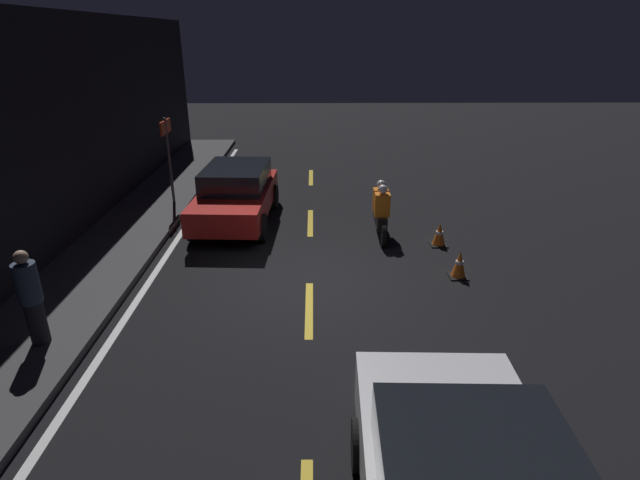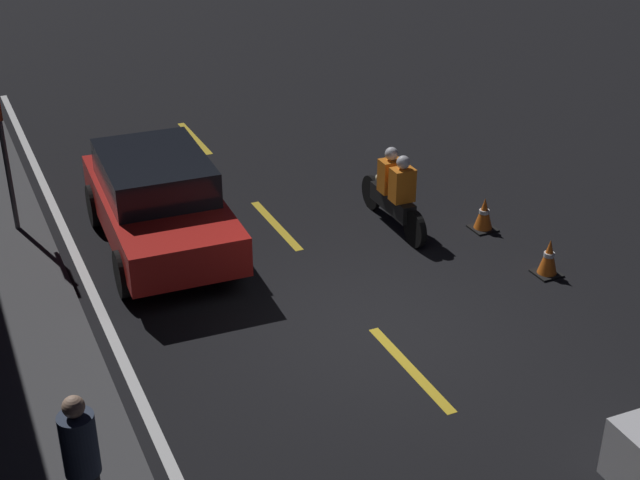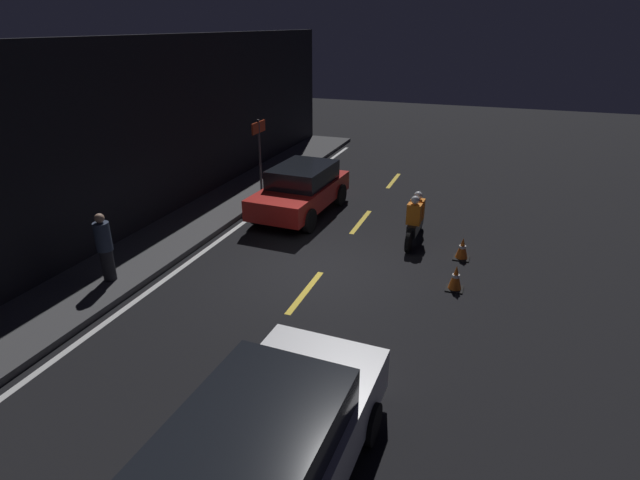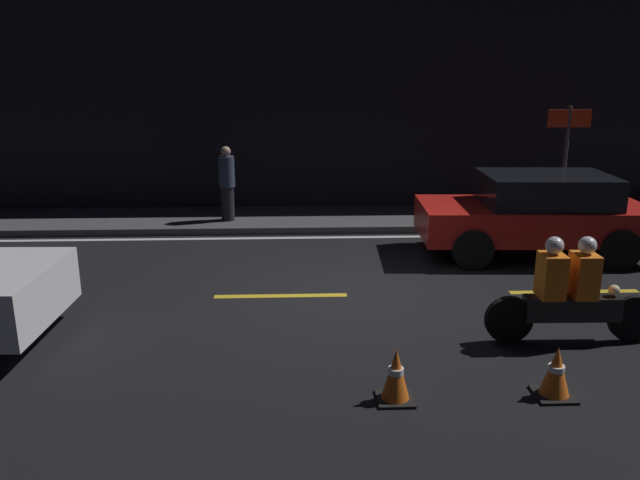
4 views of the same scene
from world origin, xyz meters
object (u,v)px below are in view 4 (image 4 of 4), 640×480
taxi_red (536,212)px  pedestrian (227,183)px  shop_sign (567,141)px  traffic_cone_near (396,375)px  traffic_cone_mid (556,373)px  motorcycle (569,293)px

taxi_red → pedestrian: size_ratio=2.59×
pedestrian → shop_sign: bearing=-2.2°
traffic_cone_near → pedestrian: size_ratio=0.37×
pedestrian → shop_sign: 7.15m
taxi_red → traffic_cone_mid: 5.28m
taxi_red → traffic_cone_near: size_ratio=6.98×
shop_sign → motorcycle: bearing=-111.9°
taxi_red → traffic_cone_mid: size_ratio=7.29×
traffic_cone_near → pedestrian: pedestrian is taller
traffic_cone_mid → pedestrian: 8.41m
taxi_red → traffic_cone_near: bearing=59.2°
pedestrian → traffic_cone_near: bearing=-71.4°
traffic_cone_mid → motorcycle: bearing=63.4°
traffic_cone_near → pedestrian: 7.74m
motorcycle → shop_sign: size_ratio=0.90×
taxi_red → motorcycle: size_ratio=1.90×
pedestrian → shop_sign: size_ratio=0.66×
motorcycle → taxi_red: bearing=76.5°
motorcycle → shop_sign: bearing=69.3°
traffic_cone_near → traffic_cone_mid: (1.68, 0.01, -0.01)m
motorcycle → pedestrian: size_ratio=1.36×
traffic_cone_near → shop_sign: shop_sign is taller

